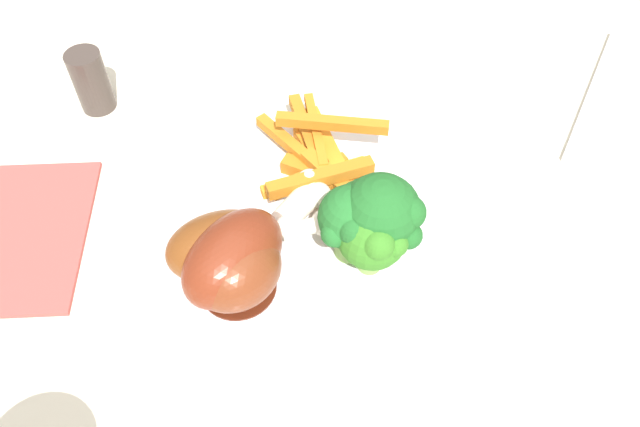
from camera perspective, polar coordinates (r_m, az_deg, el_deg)
The scene contains 11 objects.
dining_table at distance 0.54m, azimuth -5.55°, elevation -13.30°, with size 1.04×0.89×0.75m.
dinner_plate at distance 0.47m, azimuth -0.00°, elevation -1.94°, with size 0.25×0.25×0.01m, color white.
broccoli_floret_front at distance 0.42m, azimuth 4.76°, elevation -1.96°, with size 0.05×0.05×0.06m.
broccoli_floret_middle at distance 0.42m, azimuth 5.58°, elevation -0.15°, with size 0.06×0.06×0.07m.
broccoli_floret_back at distance 0.42m, azimuth 3.03°, elevation -0.41°, with size 0.05×0.05×0.06m.
carrot_fries_pile at distance 0.49m, azimuth 0.11°, elevation 4.70°, with size 0.12×0.12×0.04m.
chicken_drumstick_near at distance 0.44m, azimuth -8.29°, elevation -2.82°, with size 0.11×0.11×0.04m.
chicken_drumstick_far at distance 0.43m, azimuth -7.46°, elevation -3.63°, with size 0.14×0.06×0.05m.
chicken_drumstick_extra at distance 0.43m, azimuth -6.81°, elevation -4.08°, with size 0.13×0.07×0.05m.
fork at distance 0.63m, azimuth 23.45°, elevation 9.92°, with size 0.19×0.01×0.01m, color silver.
pepper_shaker at distance 0.59m, azimuth -19.87°, elevation 11.11°, with size 0.03×0.03×0.06m, color #423833.
Camera 1 is at (-0.17, -0.15, 1.13)m, focal length 35.64 mm.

